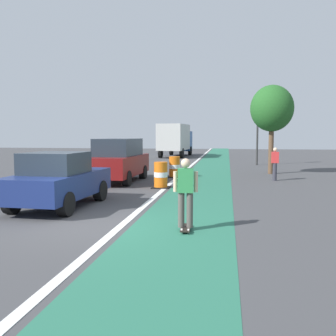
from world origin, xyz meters
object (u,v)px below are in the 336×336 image
parked_sedan_nearest (59,180)px  delivery_truck_down_block (176,138)px  skateboarder_on_lane (186,192)px  traffic_barrel_mid (174,167)px  traffic_light_corner (258,117)px  parked_suv_second (119,160)px  pedestrian_crossing (275,163)px  traffic_barrel_front (161,175)px  street_tree_sidewalk (272,109)px

parked_sedan_nearest → delivery_truck_down_block: (-0.03, 26.75, 1.01)m
skateboarder_on_lane → traffic_barrel_mid: size_ratio=1.55×
traffic_barrel_mid → traffic_light_corner: bearing=61.2°
traffic_light_corner → delivery_truck_down_block: bearing=128.0°
delivery_truck_down_block → traffic_light_corner: size_ratio=1.51×
parked_suv_second → traffic_barrel_mid: (2.35, 2.24, -0.50)m
traffic_light_corner → pedestrian_crossing: bearing=-89.2°
skateboarder_on_lane → traffic_barrel_mid: 10.96m
traffic_barrel_front → delivery_truck_down_block: 22.33m
traffic_light_corner → street_tree_sidewalk: size_ratio=1.02×
skateboarder_on_lane → delivery_truck_down_block: (-4.21, 29.01, 0.94)m
traffic_barrel_mid → pedestrian_crossing: 5.06m
delivery_truck_down_block → traffic_light_corner: traffic_light_corner is taller
parked_suv_second → pedestrian_crossing: 7.53m
delivery_truck_down_block → parked_suv_second: bearing=-89.8°
parked_suv_second → street_tree_sidewalk: (7.51, 4.84, 2.63)m
delivery_truck_down_block → traffic_barrel_mid: bearing=-82.4°
traffic_light_corner → pedestrian_crossing: size_ratio=3.17×
skateboarder_on_lane → parked_suv_second: bearing=115.7°
traffic_barrel_mid → street_tree_sidewalk: street_tree_sidewalk is taller
parked_suv_second → traffic_light_corner: bearing=56.9°
traffic_barrel_mid → delivery_truck_down_block: bearing=97.6°
parked_sedan_nearest → traffic_barrel_mid: bearing=74.3°
traffic_barrel_mid → street_tree_sidewalk: (5.16, 2.60, 3.14)m
skateboarder_on_lane → pedestrian_crossing: 10.67m
traffic_barrel_front → delivery_truck_down_block: size_ratio=0.14×
skateboarder_on_lane → street_tree_sidewalk: size_ratio=0.34×
traffic_light_corner → street_tree_sidewalk: traffic_light_corner is taller
parked_suv_second → pedestrian_crossing: size_ratio=2.89×
parked_sedan_nearest → street_tree_sidewalk: street_tree_sidewalk is taller
parked_suv_second → parked_sedan_nearest: bearing=-90.5°
parked_sedan_nearest → traffic_barrel_front: (2.38, 4.59, -0.30)m
skateboarder_on_lane → street_tree_sidewalk: bearing=75.8°
pedestrian_crossing → delivery_truck_down_block: bearing=111.6°
traffic_barrel_mid → delivery_truck_down_block: delivery_truck_down_block is taller
pedestrian_crossing → parked_sedan_nearest: bearing=-133.1°
traffic_barrel_mid → delivery_truck_down_block: (-2.44, 18.20, 1.31)m
delivery_truck_down_block → pedestrian_crossing: (7.44, -18.84, -0.98)m
parked_sedan_nearest → traffic_barrel_mid: (2.41, 8.55, -0.30)m
traffic_light_corner → parked_suv_second: bearing=-123.1°
parked_sedan_nearest → traffic_barrel_mid: size_ratio=3.83×
traffic_light_corner → pedestrian_crossing: traffic_light_corner is taller
street_tree_sidewalk → traffic_barrel_mid: bearing=-153.3°
pedestrian_crossing → street_tree_sidewalk: street_tree_sidewalk is taller
parked_sedan_nearest → traffic_barrel_front: 5.18m
delivery_truck_down_block → skateboarder_on_lane: bearing=-81.7°
parked_suv_second → street_tree_sidewalk: street_tree_sidewalk is taller
traffic_barrel_mid → delivery_truck_down_block: size_ratio=0.14×
traffic_barrel_front → pedestrian_crossing: size_ratio=0.68×
traffic_barrel_front → skateboarder_on_lane: bearing=-75.3°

